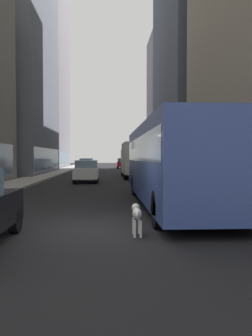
% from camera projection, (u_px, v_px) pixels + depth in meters
% --- Properties ---
extents(ground_plane, '(120.00, 120.00, 0.00)m').
position_uv_depth(ground_plane, '(105.00, 171.00, 43.98)').
color(ground_plane, black).
extents(sidewalk_left, '(2.40, 110.00, 0.15)m').
position_uv_depth(sidewalk_left, '(60.00, 171.00, 43.67)').
color(sidewalk_left, '#ADA89E').
rests_on(sidewalk_left, ground).
extents(sidewalk_right, '(2.40, 110.00, 0.15)m').
position_uv_depth(sidewalk_right, '(149.00, 171.00, 44.29)').
color(sidewalk_right, '#ADA89E').
rests_on(sidewalk_right, ground).
extents(building_left_far, '(9.54, 21.63, 35.50)m').
position_uv_depth(building_left_far, '(34.00, 62.00, 57.24)').
color(building_left_far, slate).
rests_on(building_left_far, ground).
extents(building_right_mid, '(11.89, 15.18, 29.83)m').
position_uv_depth(building_right_mid, '(220.00, 29.00, 35.06)').
color(building_right_mid, '#4C515B').
rests_on(building_right_mid, ground).
extents(building_right_far, '(9.66, 15.87, 20.87)m').
position_uv_depth(building_right_far, '(184.00, 100.00, 51.48)').
color(building_right_far, slate).
rests_on(building_right_far, ground).
extents(transit_bus, '(2.78, 11.53, 3.05)m').
position_uv_depth(transit_bus, '(172.00, 159.00, 13.19)').
color(transit_bus, '#33478C').
rests_on(transit_bus, ground).
extents(car_white_van, '(1.71, 4.32, 1.62)m').
position_uv_depth(car_white_van, '(87.00, 171.00, 25.41)').
color(car_white_van, silver).
rests_on(car_white_van, ground).
extents(car_grey_wagon, '(1.81, 4.57, 1.62)m').
position_uv_depth(car_grey_wagon, '(88.00, 163.00, 55.25)').
color(car_grey_wagon, slate).
rests_on(car_grey_wagon, ground).
extents(car_silver_sedan, '(1.89, 4.18, 1.62)m').
position_uv_depth(car_silver_sedan, '(86.00, 164.00, 50.08)').
color(car_silver_sedan, '#B7BABF').
rests_on(car_silver_sedan, ground).
extents(car_red_coupe, '(1.89, 4.33, 1.62)m').
position_uv_depth(car_red_coupe, '(123.00, 163.00, 54.70)').
color(car_red_coupe, red).
rests_on(car_red_coupe, ground).
extents(box_truck, '(2.30, 7.50, 3.05)m').
position_uv_depth(box_truck, '(136.00, 159.00, 30.24)').
color(box_truck, '#A51919').
rests_on(box_truck, ground).
extents(dalmatian_dog, '(0.22, 0.96, 0.72)m').
position_uv_depth(dalmatian_dog, '(137.00, 214.00, 8.24)').
color(dalmatian_dog, white).
rests_on(dalmatian_dog, ground).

